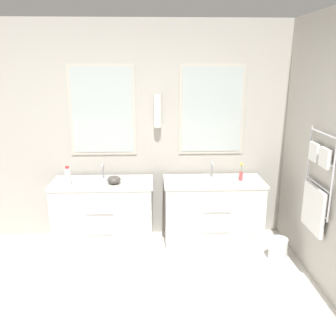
# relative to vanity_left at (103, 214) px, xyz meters

# --- Properties ---
(wall_back) EXTENTS (5.52, 0.17, 2.60)m
(wall_back) POSITION_rel_vanity_left_xyz_m (0.25, 0.37, 0.91)
(wall_back) COLOR #B2ADA3
(wall_back) RESTS_ON ground_plane
(wall_right) EXTENTS (0.13, 4.24, 2.60)m
(wall_right) POSITION_rel_vanity_left_xyz_m (2.23, -0.84, 0.89)
(wall_right) COLOR #B2ADA3
(wall_right) RESTS_ON ground_plane
(vanity_left) EXTENTS (1.16, 0.60, 0.79)m
(vanity_left) POSITION_rel_vanity_left_xyz_m (0.00, 0.00, 0.00)
(vanity_left) COLOR white
(vanity_left) RESTS_ON ground_plane
(vanity_right) EXTENTS (1.16, 0.60, 0.79)m
(vanity_right) POSITION_rel_vanity_left_xyz_m (1.29, 0.00, 0.00)
(vanity_right) COLOR white
(vanity_right) RESTS_ON ground_plane
(faucet_left) EXTENTS (0.17, 0.12, 0.18)m
(faucet_left) POSITION_rel_vanity_left_xyz_m (0.00, 0.16, 0.47)
(faucet_left) COLOR silver
(faucet_left) RESTS_ON vanity_left
(faucet_right) EXTENTS (0.17, 0.12, 0.18)m
(faucet_right) POSITION_rel_vanity_left_xyz_m (1.29, 0.16, 0.47)
(faucet_right) COLOR silver
(faucet_right) RESTS_ON vanity_right
(toiletry_bottle) EXTENTS (0.07, 0.07, 0.21)m
(toiletry_bottle) POSITION_rel_vanity_left_xyz_m (-0.37, -0.05, 0.49)
(toiletry_bottle) COLOR silver
(toiletry_bottle) RESTS_ON vanity_left
(amenity_bowl) EXTENTS (0.15, 0.15, 0.09)m
(amenity_bowl) POSITION_rel_vanity_left_xyz_m (0.15, -0.05, 0.43)
(amenity_bowl) COLOR #4C4742
(amenity_bowl) RESTS_ON vanity_left
(flower_vase) EXTENTS (0.04, 0.04, 0.21)m
(flower_vase) POSITION_rel_vanity_left_xyz_m (1.61, 0.02, 0.47)
(flower_vase) COLOR #CC4C51
(flower_vase) RESTS_ON vanity_right
(waste_bin) EXTENTS (0.20, 0.20, 0.26)m
(waste_bin) POSITION_rel_vanity_left_xyz_m (1.96, -0.42, -0.27)
(waste_bin) COLOR silver
(waste_bin) RESTS_ON ground_plane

